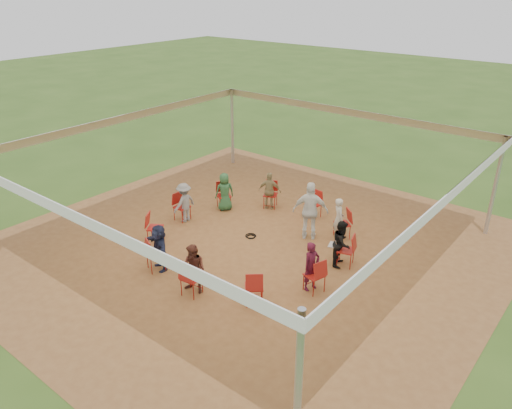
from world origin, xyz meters
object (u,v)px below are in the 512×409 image
Objects in this scene: chair_1 at (342,224)px; person_seated_6 at (194,269)px; chair_8 at (191,278)px; person_seated_4 at (184,203)px; laptop at (336,243)px; person_seated_5 at (159,247)px; person_seated_7 at (311,266)px; person_seated_0 at (342,243)px; person_seated_2 at (270,191)px; chair_0 at (346,250)px; cable_coil at (251,236)px; chair_2 at (313,204)px; chair_6 at (155,228)px; chair_10 at (314,275)px; standing_person at (310,211)px; chair_7 at (156,255)px; chair_4 at (224,196)px; person_seated_1 at (339,219)px; chair_9 at (254,287)px; chair_5 at (182,207)px; person_seated_3 at (225,192)px; chair_3 at (270,195)px.

chair_1 is 0.71× the size of person_seated_6.
chair_1 and chair_8 have the same top height.
person_seated_4 is 3.18× the size of laptop.
person_seated_5 and person_seated_7 have the same top height.
person_seated_2 is at bearing 49.09° from person_seated_0.
chair_1 is (-0.84, 1.29, 0.00)m from chair_0.
chair_8 reaches higher than laptop.
person_seated_7 is 3.14m from cable_coil.
chair_2 and chair_6 have the same top height.
standing_person is (-1.58, 2.22, 0.43)m from chair_10.
chair_10 is 4.04m from person_seated_5.
chair_8 is (1.52, -0.21, 0.00)m from chair_7.
chair_4 is 0.71× the size of person_seated_1.
person_seated_7 reaches higher than chair_6.
chair_10 is 5.28m from person_seated_4.
chair_6 is at bearing 130.91° from chair_9.
chair_7 is at bearing 98.37° from person_seated_1.
person_seated_5 reaches higher than chair_10.
person_seated_0 is (0.69, 2.80, 0.19)m from chair_9.
person_seated_4 reaches higher than chair_9.
person_seated_0 is 3.18× the size of laptop.
person_seated_3 is at bearing 159.26° from chair_5.
chair_3 reaches higher than laptop.
person_seated_2 reaches higher than chair_2.
chair_4 and chair_7 have the same top height.
chair_9 is at bearing 32.73° from chair_7.
standing_person is at bearing 85.51° from chair_7.
chair_3 is 0.71× the size of person_seated_6.
chair_5 is 0.71× the size of person_seated_6.
laptop is (2.68, 0.26, 0.58)m from cable_coil.
chair_5 is 2.26× the size of laptop.
person_seated_6 is 3.18m from cable_coil.
person_seated_3 reaches higher than chair_3.
chair_8 and chair_10 have the same top height.
chair_8 is 0.71× the size of person_seated_1.
person_seated_4 is at bearing 65.45° from person_seated_1.
person_seated_6 is (-0.02, 0.12, 0.19)m from chair_8.
chair_1 and chair_5 have the same top height.
person_seated_7 is (4.79, 0.78, 0.19)m from chair_6.
chair_3 is at bearing 114.55° from chair_7.
person_seated_2 is 3.18× the size of laptop.
laptop is at bearing 97.74° from chair_5.
chair_0 is at bearing 16.36° from chair_10.
person_seated_4 reaches higher than chair_2.
chair_1 is 1.49m from laptop.
chair_4 is 4.04m from person_seated_5.
chair_6 is 0.52× the size of standing_person.
person_seated_4 is (-5.23, 0.73, 0.19)m from chair_10.
standing_person is at bearing 130.50° from chair_3.
chair_8 is at bearing 11.98° from person_seated_5.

